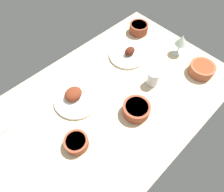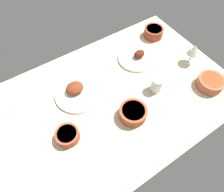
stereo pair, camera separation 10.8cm
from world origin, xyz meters
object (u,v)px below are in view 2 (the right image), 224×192
object	(u,v)px
bowl_sauce	(210,82)
water_tumbler	(157,85)
bowl_pasta	(133,113)
plate_far_side	(77,92)
wine_glass	(194,51)
bowl_soup	(68,135)
plate_center_main	(137,57)
bowl_cream	(154,32)

from	to	relation	value
bowl_sauce	water_tumbler	bearing A→B (deg)	151.41
water_tumbler	bowl_pasta	bearing A→B (deg)	-162.71
plate_far_side	wine_glass	xyz separation A→B (cm)	(71.24, -17.31, 8.10)
plate_far_side	bowl_soup	size ratio (longest dim) A/B	2.20
plate_center_main	bowl_soup	distance (cm)	65.51
wine_glass	plate_far_side	bearing A→B (deg)	166.34
bowl_pasta	wine_glass	size ratio (longest dim) A/B	1.04
plate_center_main	wine_glass	xyz separation A→B (cm)	(26.18, -20.49, 8.54)
plate_center_main	bowl_pasta	world-z (taller)	plate_center_main
bowl_soup	wine_glass	size ratio (longest dim) A/B	0.83
bowl_soup	bowl_sauce	bearing A→B (deg)	-11.09
plate_far_side	bowl_pasta	bearing A→B (deg)	-57.65
plate_center_main	bowl_soup	world-z (taller)	plate_center_main
plate_center_main	bowl_pasta	bearing A→B (deg)	-130.17
bowl_soup	water_tumbler	world-z (taller)	water_tumbler
bowl_soup	water_tumbler	size ratio (longest dim) A/B	1.25
bowl_pasta	bowl_cream	xyz separation A→B (cm)	(49.80, 43.24, 0.14)
water_tumbler	wine_glass	bearing A→B (deg)	8.51
bowl_sauce	bowl_cream	world-z (taller)	bowl_cream
plate_far_side	plate_center_main	xyz separation A→B (cm)	(45.07, 3.18, -0.44)
water_tumbler	bowl_soup	bearing A→B (deg)	178.85
bowl_sauce	water_tumbler	size ratio (longest dim) A/B	1.61
bowl_soup	bowl_cream	xyz separation A→B (cm)	(83.78, 35.52, 0.65)
bowl_cream	water_tumbler	size ratio (longest dim) A/B	1.40
bowl_sauce	bowl_cream	size ratio (longest dim) A/B	1.15
wine_glass	water_tumbler	distance (cm)	32.61
plate_center_main	bowl_sauce	world-z (taller)	plate_center_main
bowl_sauce	bowl_pasta	size ratio (longest dim) A/B	1.03
bowl_sauce	bowl_cream	distance (cm)	51.82
plate_center_main	bowl_soup	bearing A→B (deg)	-158.37
wine_glass	water_tumbler	bearing A→B (deg)	-171.49
plate_center_main	bowl_pasta	size ratio (longest dim) A/B	1.63
bowl_sauce	wine_glass	xyz separation A→B (cm)	(3.97, 19.95, 6.68)
plate_center_main	bowl_sauce	size ratio (longest dim) A/B	1.57
bowl_cream	water_tumbler	distance (cm)	46.45
plate_center_main	bowl_pasta	distance (cm)	41.75
plate_far_side	water_tumbler	world-z (taller)	water_tumbler
bowl_cream	bowl_pasta	bearing A→B (deg)	-139.03
bowl_soup	water_tumbler	distance (cm)	55.27
bowl_soup	bowl_pasta	bearing A→B (deg)	-12.80
wine_glass	water_tumbler	size ratio (longest dim) A/B	1.50
bowl_sauce	bowl_pasta	world-z (taller)	bowl_pasta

